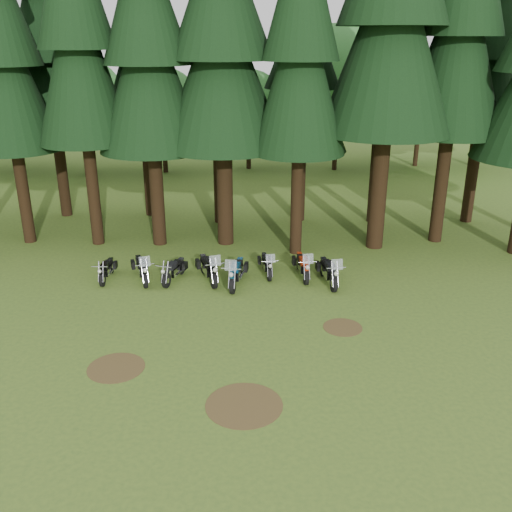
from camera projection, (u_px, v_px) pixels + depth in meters
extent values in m
plane|color=#415F22|center=(215.00, 335.00, 19.69)|extent=(120.00, 120.00, 0.00)
cylinder|color=black|center=(23.00, 188.00, 27.68)|extent=(0.58, 0.58, 5.53)
cone|color=black|center=(5.00, 74.00, 25.77)|extent=(4.32, 4.32, 6.91)
cylinder|color=black|center=(92.00, 185.00, 27.36)|extent=(0.58, 0.58, 5.99)
cone|color=black|center=(79.00, 58.00, 25.29)|extent=(4.32, 4.32, 7.49)
cylinder|color=black|center=(157.00, 189.00, 27.40)|extent=(0.66, 0.66, 5.57)
cone|color=black|center=(149.00, 73.00, 25.47)|extent=(4.95, 4.95, 6.96)
cylinder|color=black|center=(225.00, 187.00, 27.47)|extent=(0.77, 0.77, 5.70)
cone|color=black|center=(222.00, 68.00, 25.49)|extent=(5.81, 5.81, 7.12)
cylinder|color=black|center=(297.00, 194.00, 26.20)|extent=(0.55, 0.55, 5.71)
cone|color=black|center=(300.00, 70.00, 24.22)|extent=(4.15, 4.15, 7.14)
cylinder|color=black|center=(379.00, 181.00, 26.79)|extent=(0.80, 0.80, 6.62)
cone|color=black|center=(391.00, 36.00, 24.49)|extent=(5.98, 5.98, 8.27)
cylinder|color=black|center=(442.00, 179.00, 27.68)|extent=(0.64, 0.64, 6.35)
cone|color=black|center=(458.00, 46.00, 25.48)|extent=(4.79, 4.79, 7.93)
cylinder|color=black|center=(61.00, 168.00, 31.91)|extent=(0.60, 0.60, 5.53)
cone|color=black|center=(49.00, 68.00, 29.99)|extent=(4.52, 4.52, 6.91)
cone|color=black|center=(40.00, 1.00, 28.81)|extent=(3.62, 3.62, 5.83)
cylinder|color=black|center=(149.00, 167.00, 32.04)|extent=(0.65, 0.65, 5.55)
cone|color=black|center=(142.00, 67.00, 30.11)|extent=(4.85, 4.85, 6.94)
cone|color=black|center=(137.00, 0.00, 28.93)|extent=(3.88, 3.88, 5.86)
cylinder|color=black|center=(219.00, 173.00, 30.75)|extent=(0.58, 0.58, 5.52)
cone|color=black|center=(216.00, 70.00, 28.84)|extent=(4.35, 4.35, 6.90)
cone|color=black|center=(215.00, 0.00, 27.66)|extent=(3.48, 3.48, 5.83)
cylinder|color=black|center=(300.00, 179.00, 31.26)|extent=(0.66, 0.66, 4.70)
cone|color=black|center=(302.00, 94.00, 29.63)|extent=(4.94, 4.94, 5.87)
cone|color=black|center=(304.00, 37.00, 28.63)|extent=(3.95, 3.95, 4.96)
cylinder|color=black|center=(375.00, 172.00, 30.81)|extent=(0.53, 0.53, 5.56)
cone|color=black|center=(383.00, 69.00, 28.88)|extent=(3.94, 3.94, 6.95)
cylinder|color=black|center=(472.00, 171.00, 30.81)|extent=(0.61, 0.61, 5.65)
cone|color=black|center=(487.00, 66.00, 28.86)|extent=(4.59, 4.59, 7.06)
cylinder|color=black|center=(15.00, 149.00, 43.06)|extent=(0.36, 0.36, 3.29)
sphere|color=#286427|center=(6.00, 89.00, 41.47)|extent=(7.69, 7.69, 7.69)
sphere|color=#286427|center=(22.00, 101.00, 40.95)|extent=(5.49, 5.49, 5.49)
cylinder|color=black|center=(87.00, 155.00, 42.29)|extent=(0.36, 0.36, 2.80)
sphere|color=#286427|center=(81.00, 103.00, 40.94)|extent=(6.53, 6.53, 6.53)
sphere|color=#286427|center=(95.00, 114.00, 40.50)|extent=(4.67, 4.67, 4.67)
cylinder|color=black|center=(165.00, 155.00, 42.74)|extent=(0.36, 0.36, 2.55)
sphere|color=#286427|center=(162.00, 109.00, 41.51)|extent=(5.95, 5.95, 5.95)
sphere|color=#286427|center=(176.00, 119.00, 41.11)|extent=(4.25, 4.25, 4.25)
cylinder|color=black|center=(249.00, 153.00, 43.97)|extent=(0.36, 0.36, 2.47)
sphere|color=#286427|center=(248.00, 109.00, 42.78)|extent=(5.76, 5.76, 5.76)
sphere|color=#286427|center=(262.00, 118.00, 42.39)|extent=(4.12, 4.12, 4.12)
cylinder|color=black|center=(335.00, 147.00, 43.39)|extent=(0.36, 0.36, 3.52)
sphere|color=#286427|center=(338.00, 83.00, 41.69)|extent=(8.21, 8.21, 8.21)
sphere|color=#286427|center=(359.00, 95.00, 41.14)|extent=(5.87, 5.87, 5.87)
cylinder|color=black|center=(417.00, 147.00, 44.77)|extent=(0.36, 0.36, 2.94)
sphere|color=#286427|center=(422.00, 96.00, 43.36)|extent=(6.86, 6.86, 6.86)
sphere|color=#286427|center=(439.00, 106.00, 42.89)|extent=(4.90, 4.90, 4.90)
cylinder|color=black|center=(475.00, 144.00, 44.62)|extent=(0.36, 0.36, 3.52)
sphere|color=#286427|center=(484.00, 81.00, 42.92)|extent=(8.20, 8.20, 8.20)
sphere|color=#286427|center=(506.00, 94.00, 42.37)|extent=(5.86, 5.86, 5.86)
cylinder|color=#4C3D1E|center=(116.00, 368.00, 17.77)|extent=(1.80, 1.80, 0.01)
cylinder|color=#4C3D1E|center=(343.00, 327.00, 20.23)|extent=(1.40, 1.40, 0.01)
cylinder|color=#4C3D1E|center=(244.00, 405.00, 15.98)|extent=(2.20, 2.20, 0.01)
cylinder|color=black|center=(102.00, 280.00, 23.46)|extent=(0.15, 0.60, 0.59)
cylinder|color=black|center=(111.00, 267.00, 24.76)|extent=(0.15, 0.60, 0.59)
cube|color=silver|center=(107.00, 271.00, 24.12)|extent=(0.27, 0.64, 0.31)
cube|color=black|center=(105.00, 266.00, 23.81)|extent=(0.29, 0.50, 0.22)
cube|color=black|center=(107.00, 263.00, 24.21)|extent=(0.29, 0.50, 0.11)
cylinder|color=black|center=(145.00, 280.00, 23.30)|extent=(0.36, 0.70, 0.69)
cylinder|color=black|center=(139.00, 266.00, 24.73)|extent=(0.36, 0.70, 0.69)
cube|color=silver|center=(142.00, 270.00, 24.03)|extent=(0.51, 0.79, 0.36)
cube|color=black|center=(142.00, 264.00, 23.68)|extent=(0.48, 0.65, 0.25)
cube|color=black|center=(140.00, 261.00, 24.12)|extent=(0.48, 0.65, 0.13)
cube|color=silver|center=(145.00, 261.00, 22.68)|extent=(0.46, 0.26, 0.41)
cylinder|color=black|center=(166.00, 280.00, 23.32)|extent=(0.32, 0.65, 0.64)
cylinder|color=black|center=(181.00, 267.00, 24.65)|extent=(0.32, 0.65, 0.64)
cube|color=silver|center=(174.00, 271.00, 24.00)|extent=(0.46, 0.72, 0.33)
cube|color=#232328|center=(172.00, 266.00, 23.67)|extent=(0.43, 0.59, 0.23)
cube|color=black|center=(176.00, 263.00, 24.08)|extent=(0.43, 0.59, 0.12)
cylinder|color=black|center=(214.00, 280.00, 23.25)|extent=(0.37, 0.73, 0.72)
cylinder|color=black|center=(204.00, 265.00, 24.75)|extent=(0.37, 0.73, 0.72)
cube|color=silver|center=(208.00, 270.00, 24.01)|extent=(0.53, 0.82, 0.37)
cube|color=black|center=(209.00, 263.00, 23.65)|extent=(0.50, 0.67, 0.26)
cube|color=black|center=(206.00, 260.00, 24.11)|extent=(0.50, 0.67, 0.13)
cube|color=silver|center=(215.00, 261.00, 22.61)|extent=(0.48, 0.27, 0.43)
cylinder|color=black|center=(233.00, 285.00, 22.78)|extent=(0.27, 0.75, 0.73)
cylinder|color=black|center=(240.00, 269.00, 24.36)|extent=(0.27, 0.75, 0.73)
cube|color=silver|center=(237.00, 274.00, 23.58)|extent=(0.43, 0.82, 0.38)
cube|color=navy|center=(235.00, 267.00, 23.20)|extent=(0.43, 0.66, 0.27)
cube|color=black|center=(238.00, 264.00, 23.69)|extent=(0.43, 0.66, 0.13)
cube|color=silver|center=(231.00, 265.00, 22.11)|extent=(0.48, 0.21, 0.44)
cylinder|color=black|center=(269.00, 274.00, 23.96)|extent=(0.20, 0.62, 0.61)
cylinder|color=black|center=(264.00, 262.00, 25.28)|extent=(0.20, 0.62, 0.61)
cube|color=silver|center=(267.00, 266.00, 24.63)|extent=(0.33, 0.67, 0.31)
cube|color=black|center=(267.00, 260.00, 24.32)|extent=(0.33, 0.54, 0.22)
cube|color=black|center=(266.00, 258.00, 24.72)|extent=(0.33, 0.54, 0.11)
cube|color=silver|center=(270.00, 258.00, 23.41)|extent=(0.40, 0.16, 0.36)
cylinder|color=black|center=(306.00, 277.00, 23.61)|extent=(0.20, 0.70, 0.69)
cylinder|color=black|center=(299.00, 262.00, 25.10)|extent=(0.20, 0.70, 0.69)
cube|color=silver|center=(302.00, 267.00, 24.37)|extent=(0.35, 0.75, 0.35)
cube|color=red|center=(304.00, 261.00, 24.01)|extent=(0.36, 0.60, 0.25)
cube|color=black|center=(302.00, 258.00, 24.47)|extent=(0.36, 0.60, 0.12)
cube|color=silver|center=(308.00, 259.00, 22.98)|extent=(0.45, 0.17, 0.41)
cylinder|color=black|center=(334.00, 284.00, 22.93)|extent=(0.24, 0.73, 0.71)
cylinder|color=black|center=(323.00, 268.00, 24.48)|extent=(0.24, 0.73, 0.71)
cube|color=silver|center=(328.00, 273.00, 23.72)|extent=(0.39, 0.79, 0.37)
cube|color=black|center=(330.00, 266.00, 23.35)|extent=(0.39, 0.63, 0.26)
cube|color=black|center=(327.00, 263.00, 23.82)|extent=(0.39, 0.63, 0.13)
cube|color=silver|center=(337.00, 264.00, 22.29)|extent=(0.47, 0.19, 0.43)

